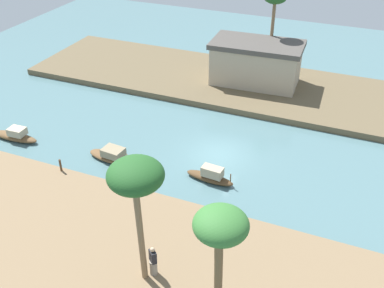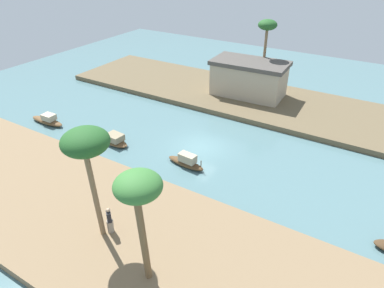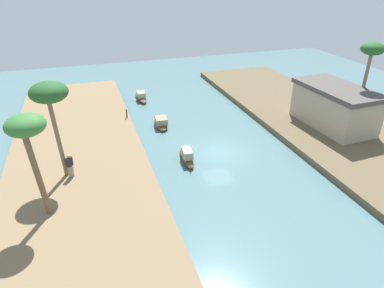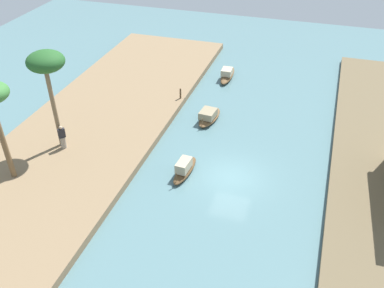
{
  "view_description": "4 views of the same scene",
  "coord_description": "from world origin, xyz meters",
  "px_view_note": "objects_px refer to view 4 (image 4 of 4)",
  "views": [
    {
      "loc": [
        8.45,
        -25.24,
        17.97
      ],
      "look_at": [
        -1.91,
        -0.23,
        0.59
      ],
      "focal_mm": 42.09,
      "sensor_mm": 36.0,
      "label": 1
    },
    {
      "loc": [
        12.7,
        -22.11,
        15.39
      ],
      "look_at": [
        0.1,
        -1.43,
        1.03
      ],
      "focal_mm": 32.36,
      "sensor_mm": 36.0,
      "label": 2
    },
    {
      "loc": [
        23.06,
        -10.07,
        13.88
      ],
      "look_at": [
        -0.83,
        -2.15,
        0.7
      ],
      "focal_mm": 31.62,
      "sensor_mm": 36.0,
      "label": 3
    },
    {
      "loc": [
        23.76,
        4.72,
        18.37
      ],
      "look_at": [
        -1.63,
        -3.23,
        0.96
      ],
      "focal_mm": 43.11,
      "sensor_mm": 36.0,
      "label": 4
    }
  ],
  "objects_px": {
    "sampan_open_hull": "(184,169)",
    "mooring_post": "(180,93)",
    "sampan_downstream_large": "(227,74)",
    "sampan_with_tall_canopy": "(209,116)",
    "palm_tree_left_near": "(46,64)",
    "person_on_near_bank": "(62,138)"
  },
  "relations": [
    {
      "from": "sampan_downstream_large",
      "to": "sampan_open_hull",
      "type": "bearing_deg",
      "value": 1.34
    },
    {
      "from": "sampan_open_hull",
      "to": "sampan_with_tall_canopy",
      "type": "bearing_deg",
      "value": -172.97
    },
    {
      "from": "sampan_downstream_large",
      "to": "palm_tree_left_near",
      "type": "xyz_separation_m",
      "value": [
        15.26,
        -8.39,
        6.22
      ]
    },
    {
      "from": "sampan_downstream_large",
      "to": "sampan_with_tall_canopy",
      "type": "height_order",
      "value": "sampan_downstream_large"
    },
    {
      "from": "sampan_downstream_large",
      "to": "sampan_with_tall_canopy",
      "type": "bearing_deg",
      "value": 1.57
    },
    {
      "from": "sampan_with_tall_canopy",
      "to": "sampan_open_hull",
      "type": "bearing_deg",
      "value": 8.36
    },
    {
      "from": "sampan_open_hull",
      "to": "mooring_post",
      "type": "xyz_separation_m",
      "value": [
        -9.21,
        -3.37,
        0.55
      ]
    },
    {
      "from": "sampan_downstream_large",
      "to": "mooring_post",
      "type": "xyz_separation_m",
      "value": [
        6.09,
        -2.54,
        0.59
      ]
    },
    {
      "from": "sampan_downstream_large",
      "to": "person_on_near_bank",
      "type": "relative_size",
      "value": 2.27
    },
    {
      "from": "sampan_open_hull",
      "to": "sampan_downstream_large",
      "type": "distance_m",
      "value": 15.32
    },
    {
      "from": "sampan_open_hull",
      "to": "sampan_downstream_large",
      "type": "relative_size",
      "value": 0.84
    },
    {
      "from": "sampan_downstream_large",
      "to": "sampan_with_tall_canopy",
      "type": "relative_size",
      "value": 1.15
    },
    {
      "from": "sampan_downstream_large",
      "to": "mooring_post",
      "type": "relative_size",
      "value": 4.55
    },
    {
      "from": "sampan_downstream_large",
      "to": "sampan_with_tall_canopy",
      "type": "distance_m",
      "value": 8.03
    },
    {
      "from": "mooring_post",
      "to": "palm_tree_left_near",
      "type": "distance_m",
      "value": 12.25
    },
    {
      "from": "sampan_open_hull",
      "to": "mooring_post",
      "type": "distance_m",
      "value": 9.82
    },
    {
      "from": "mooring_post",
      "to": "sampan_open_hull",
      "type": "bearing_deg",
      "value": 20.12
    },
    {
      "from": "sampan_downstream_large",
      "to": "person_on_near_bank",
      "type": "height_order",
      "value": "person_on_near_bank"
    },
    {
      "from": "sampan_open_hull",
      "to": "person_on_near_bank",
      "type": "height_order",
      "value": "person_on_near_bank"
    },
    {
      "from": "sampan_open_hull",
      "to": "person_on_near_bank",
      "type": "distance_m",
      "value": 8.83
    },
    {
      "from": "sampan_downstream_large",
      "to": "mooring_post",
      "type": "bearing_deg",
      "value": -24.44
    },
    {
      "from": "sampan_open_hull",
      "to": "palm_tree_left_near",
      "type": "xyz_separation_m",
      "value": [
        -0.03,
        -9.22,
        6.19
      ]
    }
  ]
}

